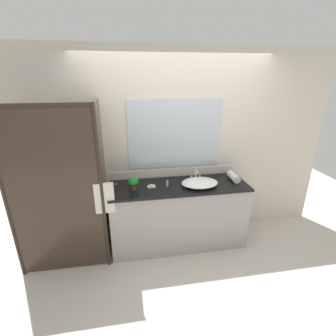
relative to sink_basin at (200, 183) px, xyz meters
The scene contains 11 objects.
ground_plane 0.98m from the sink_basin, 167.72° to the left, with size 8.00×8.00×0.00m, color beige.
wall_back_with_mirror 0.60m from the sink_basin, 122.66° to the left, with size 4.40×0.06×2.60m.
vanity_cabinet 0.56m from the sink_basin, 165.67° to the left, with size 1.80×0.58×0.90m.
shower_enclosure 1.54m from the sink_basin, behind, with size 1.20×0.59×2.00m.
sink_basin is the anchor object (origin of this frame).
faucet 0.19m from the sink_basin, 90.00° to the left, with size 0.17×0.14×0.15m.
potted_plant 0.85m from the sink_basin, behind, with size 0.13×0.13×0.16m.
soap_dish 0.62m from the sink_basin, behind, with size 0.10×0.07×0.04m.
amenity_bottle_lotion 0.42m from the sink_basin, behind, with size 0.03×0.03×0.10m.
amenity_bottle_shampoo 0.83m from the sink_basin, 161.64° to the left, with size 0.03×0.03×0.07m.
rolled_towel_near_edge 0.51m from the sink_basin, 10.76° to the left, with size 0.10×0.10×0.24m, color silver.
Camera 1 is at (-0.64, -2.85, 2.25)m, focal length 26.40 mm.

